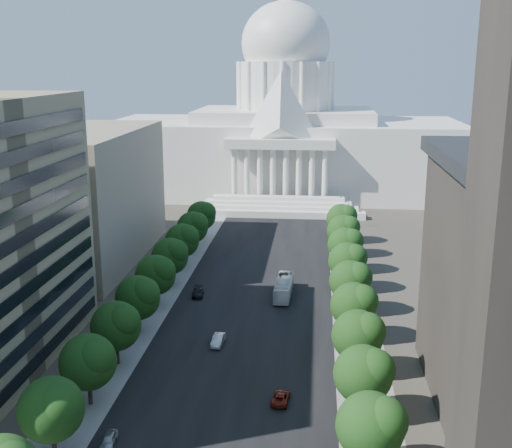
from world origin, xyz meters
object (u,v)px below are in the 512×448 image
(city_bus, at_px, (284,287))
(car_silver, at_px, (218,340))
(car_parked, at_px, (109,440))
(car_dark_b, at_px, (198,293))
(car_red, at_px, (281,398))

(city_bus, bearing_deg, car_silver, -109.92)
(car_parked, bearing_deg, city_bus, 66.90)
(car_dark_b, bearing_deg, car_silver, -77.42)
(car_silver, height_order, car_red, car_silver)
(car_dark_b, distance_m, city_bus, 16.90)
(car_dark_b, xyz_separation_m, car_parked, (-1.31, -51.11, -0.05))
(car_silver, xyz_separation_m, car_parked, (-8.68, -29.36, -0.10))
(car_red, relative_size, car_dark_b, 0.93)
(car_red, bearing_deg, car_dark_b, -58.94)
(city_bus, bearing_deg, car_dark_b, -172.22)
(car_red, relative_size, car_parked, 1.17)
(car_parked, bearing_deg, car_red, 27.21)
(car_red, height_order, car_parked, car_parked)
(car_red, distance_m, city_bus, 40.73)
(car_red, distance_m, car_dark_b, 43.17)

